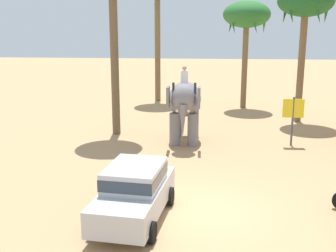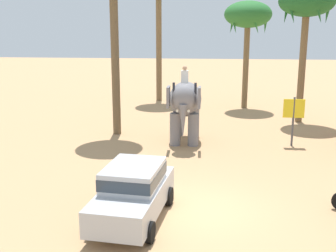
{
  "view_description": "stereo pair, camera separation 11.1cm",
  "coord_description": "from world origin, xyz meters",
  "px_view_note": "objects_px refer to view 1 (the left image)",
  "views": [
    {
      "loc": [
        0.1,
        -12.67,
        5.83
      ],
      "look_at": [
        -1.44,
        4.8,
        1.6
      ],
      "focal_mm": 45.72,
      "sensor_mm": 36.0,
      "label": 1
    },
    {
      "loc": [
        0.21,
        -12.66,
        5.83
      ],
      "look_at": [
        -1.44,
        4.8,
        1.6
      ],
      "focal_mm": 45.72,
      "sensor_mm": 36.0,
      "label": 2
    }
  ],
  "objects_px": {
    "car_sedan_foreground": "(134,190)",
    "signboard_yellow": "(293,112)",
    "palm_tree_near_hut": "(247,17)",
    "elephant_with_mahout": "(185,103)",
    "palm_tree_left_of_road": "(306,5)"
  },
  "relations": [
    {
      "from": "car_sedan_foreground",
      "to": "signboard_yellow",
      "type": "distance_m",
      "value": 10.74
    },
    {
      "from": "signboard_yellow",
      "to": "car_sedan_foreground",
      "type": "bearing_deg",
      "value": -126.01
    },
    {
      "from": "elephant_with_mahout",
      "to": "signboard_yellow",
      "type": "height_order",
      "value": "elephant_with_mahout"
    },
    {
      "from": "elephant_with_mahout",
      "to": "palm_tree_near_hut",
      "type": "relative_size",
      "value": 0.53
    },
    {
      "from": "car_sedan_foreground",
      "to": "elephant_with_mahout",
      "type": "height_order",
      "value": "elephant_with_mahout"
    },
    {
      "from": "elephant_with_mahout",
      "to": "palm_tree_left_of_road",
      "type": "bearing_deg",
      "value": 37.88
    },
    {
      "from": "car_sedan_foreground",
      "to": "elephant_with_mahout",
      "type": "distance_m",
      "value": 9.02
    },
    {
      "from": "car_sedan_foreground",
      "to": "elephant_with_mahout",
      "type": "relative_size",
      "value": 1.1
    },
    {
      "from": "palm_tree_near_hut",
      "to": "signboard_yellow",
      "type": "distance_m",
      "value": 10.68
    },
    {
      "from": "palm_tree_left_of_road",
      "to": "car_sedan_foreground",
      "type": "bearing_deg",
      "value": -118.67
    },
    {
      "from": "elephant_with_mahout",
      "to": "palm_tree_left_of_road",
      "type": "distance_m",
      "value": 9.69
    },
    {
      "from": "car_sedan_foreground",
      "to": "signboard_yellow",
      "type": "height_order",
      "value": "signboard_yellow"
    },
    {
      "from": "elephant_with_mahout",
      "to": "car_sedan_foreground",
      "type": "bearing_deg",
      "value": -96.78
    },
    {
      "from": "elephant_with_mahout",
      "to": "signboard_yellow",
      "type": "bearing_deg",
      "value": -2.48
    },
    {
      "from": "palm_tree_near_hut",
      "to": "palm_tree_left_of_road",
      "type": "height_order",
      "value": "palm_tree_left_of_road"
    }
  ]
}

